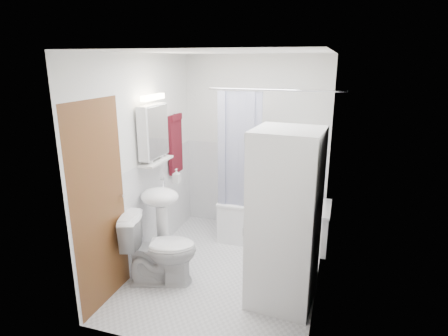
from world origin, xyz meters
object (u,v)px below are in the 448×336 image
(sink, at_px, (161,209))
(toilet, at_px, (160,249))
(bathtub, at_px, (274,219))
(washer_dryer, at_px, (284,219))

(sink, height_order, toilet, sink)
(bathtub, height_order, toilet, toilet)
(toilet, bearing_deg, washer_dryer, -104.05)
(bathtub, distance_m, washer_dryer, 1.42)
(toilet, bearing_deg, bathtub, -53.81)
(sink, bearing_deg, washer_dryer, -9.53)
(washer_dryer, bearing_deg, bathtub, 108.19)
(bathtub, distance_m, toilet, 1.67)
(sink, relative_size, toilet, 1.33)
(washer_dryer, bearing_deg, sink, 175.05)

